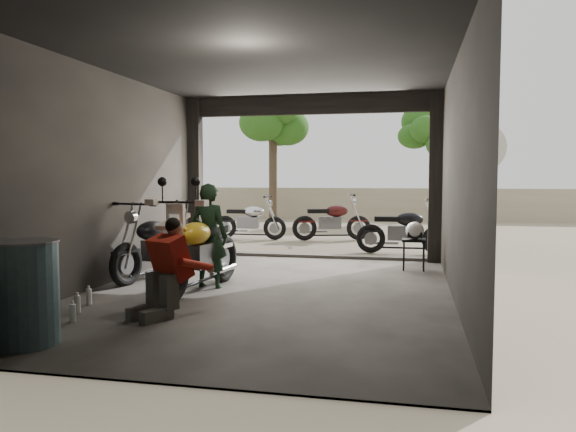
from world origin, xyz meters
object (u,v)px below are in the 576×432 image
at_px(left_bike, 157,240).
at_px(stool, 414,243).
at_px(oil_drum, 23,294).
at_px(main_bike, 200,245).
at_px(rider, 209,236).
at_px(outside_bike_b, 332,217).
at_px(sign_post, 480,170).
at_px(helmet, 415,230).
at_px(outside_bike_c, 404,226).
at_px(outside_bike_a, 250,217).
at_px(mechanic, 162,270).

height_order(left_bike, stool, left_bike).
bearing_deg(oil_drum, main_bike, 75.29).
xyz_separation_m(rider, oil_drum, (-0.76, -3.02, -0.26)).
relative_size(rider, stool, 2.77).
relative_size(outside_bike_b, sign_post, 0.69).
height_order(oil_drum, sign_post, sign_post).
height_order(helmet, sign_post, sign_post).
bearing_deg(outside_bike_c, outside_bike_b, 39.40).
distance_m(rider, sign_post, 4.83).
relative_size(outside_bike_a, outside_bike_c, 0.98).
bearing_deg(helmet, oil_drum, -118.08).
height_order(mechanic, oil_drum, mechanic).
height_order(outside_bike_b, sign_post, sign_post).
bearing_deg(rider, outside_bike_b, -90.82).
distance_m(main_bike, outside_bike_c, 5.39).
distance_m(stool, oil_drum, 6.40).
height_order(stool, sign_post, sign_post).
distance_m(helmet, oil_drum, 6.39).
height_order(left_bike, helmet, left_bike).
bearing_deg(left_bike, sign_post, 33.51).
relative_size(left_bike, oil_drum, 1.82).
bearing_deg(left_bike, stool, 35.00).
relative_size(stool, oil_drum, 0.55).
xyz_separation_m(outside_bike_b, mechanic, (-0.80, -8.30, -0.04)).
height_order(outside_bike_a, outside_bike_b, outside_bike_b).
height_order(outside_bike_a, sign_post, sign_post).
relative_size(outside_bike_a, sign_post, 0.66).
xyz_separation_m(outside_bike_a, mechanic, (1.32, -8.10, -0.02)).
distance_m(outside_bike_c, sign_post, 2.53).
xyz_separation_m(outside_bike_b, outside_bike_c, (1.83, -2.19, -0.01)).
bearing_deg(oil_drum, outside_bike_c, 64.87).
bearing_deg(stool, helmet, -62.96).
distance_m(outside_bike_a, outside_bike_c, 4.42).
height_order(outside_bike_a, helmet, outside_bike_a).
bearing_deg(mechanic, rider, 118.04).
height_order(outside_bike_b, stool, outside_bike_b).
height_order(main_bike, left_bike, main_bike).
height_order(outside_bike_c, mechanic, outside_bike_c).
distance_m(outside_bike_b, oil_drum, 9.71).
distance_m(mechanic, helmet, 4.86).
distance_m(outside_bike_a, helmet, 5.88).
height_order(main_bike, sign_post, sign_post).
bearing_deg(mechanic, left_bike, 142.29).
distance_m(left_bike, sign_post, 5.57).
bearing_deg(outside_bike_c, left_bike, 134.47).
bearing_deg(sign_post, outside_bike_c, 110.97).
bearing_deg(mechanic, main_bike, 119.98).
bearing_deg(outside_bike_c, sign_post, -145.19).
bearing_deg(sign_post, oil_drum, -144.90).
relative_size(outside_bike_b, helmet, 5.31).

